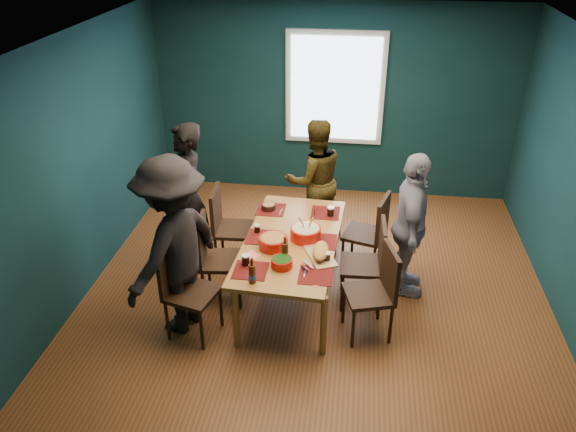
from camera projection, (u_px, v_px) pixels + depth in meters
name	position (u px, v px, depth m)	size (l,w,h in m)	color
room	(322.00, 165.00, 5.83)	(5.01, 5.01, 2.71)	brown
dining_table	(291.00, 245.00, 5.83)	(1.04, 1.93, 0.71)	#A96932
chair_left_far	(226.00, 222.00, 6.41)	(0.46, 0.46, 0.98)	black
chair_left_mid	(213.00, 253.00, 5.84)	(0.48, 0.48, 0.97)	black
chair_left_near	(183.00, 283.00, 5.37)	(0.54, 0.54, 0.98)	black
chair_right_far	(373.00, 228.00, 6.30)	(0.54, 0.54, 0.96)	black
chair_right_mid	(371.00, 258.00, 5.77)	(0.45, 0.45, 0.96)	black
chair_right_near	(378.00, 286.00, 5.35)	(0.54, 0.54, 0.96)	black
person_far_left	(188.00, 199.00, 6.24)	(0.64, 0.42, 1.76)	black
person_back	(315.00, 180.00, 6.90)	(0.76, 0.59, 1.56)	black
person_right	(410.00, 226.00, 5.85)	(0.95, 0.40, 1.62)	white
person_near_left	(174.00, 247.00, 5.30)	(1.18, 0.68, 1.83)	black
bowl_salad	(273.00, 242.00, 5.63)	(0.29, 0.29, 0.12)	red
bowl_dumpling	(306.00, 233.00, 5.78)	(0.32, 0.32, 0.30)	red
bowl_herbs	(282.00, 262.00, 5.34)	(0.21, 0.21, 0.09)	red
cutting_board	(320.00, 252.00, 5.48)	(0.37, 0.56, 0.12)	tan
small_bowl	(269.00, 206.00, 6.35)	(0.16, 0.16, 0.07)	black
beer_bottle_a	(252.00, 274.00, 5.10)	(0.07, 0.07, 0.26)	#4B1F0D
beer_bottle_b	(285.00, 251.00, 5.42)	(0.07, 0.07, 0.26)	#4B1F0D
cola_glass_a	(246.00, 259.00, 5.36)	(0.08, 0.08, 0.11)	black
cola_glass_b	(327.00, 256.00, 5.42)	(0.07, 0.07, 0.10)	black
cola_glass_c	(331.00, 211.00, 6.21)	(0.08, 0.08, 0.11)	black
cola_glass_d	(257.00, 228.00, 5.90)	(0.06, 0.06, 0.09)	black
napkin_a	(329.00, 241.00, 5.76)	(0.14, 0.14, 0.00)	#FF6E6B
napkin_b	(252.00, 256.00, 5.52)	(0.14, 0.14, 0.00)	#FF6E6B
napkin_c	(317.00, 281.00, 5.16)	(0.16, 0.16, 0.00)	#FF6E6B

